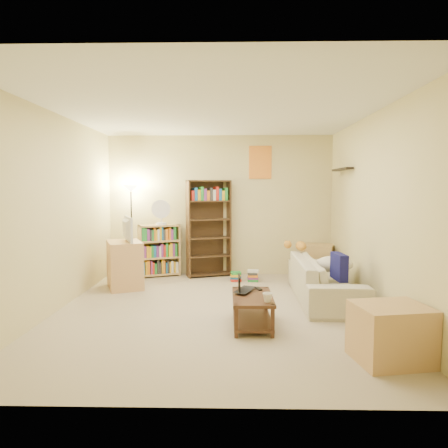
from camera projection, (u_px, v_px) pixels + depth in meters
The scene contains 19 objects.
room at pixel (214, 183), 4.93m from camera, with size 4.50×4.54×2.52m.
sofa at pixel (324, 279), 5.58m from camera, with size 0.81×1.98×0.57m, color beige.
navy_pillow at pixel (339, 267), 5.13m from camera, with size 0.38×0.11×0.34m, color #121351.
cream_blanket at pixel (334, 264), 5.61m from camera, with size 0.53×0.38×0.23m, color beige.
tabby_cat at pixel (299, 246), 6.31m from camera, with size 0.45×0.17×0.16m.
coffee_table at pixel (252, 307), 4.49m from camera, with size 0.45×0.80×0.36m.
laptop at pixel (249, 291), 4.61m from camera, with size 0.37×0.44×0.03m, color black.
laptop_screen at pixel (239, 283), 4.60m from camera, with size 0.01×0.27×0.18m, color white.
mug at pixel (267, 297), 4.21m from camera, with size 0.13×0.13×0.10m, color white.
tv_remote at pixel (258, 289), 4.74m from camera, with size 0.04×0.14×0.02m, color black.
tv_stand at pixel (125, 265), 6.25m from camera, with size 0.49×0.68×0.73m, color tan.
television at pixel (124, 229), 6.20m from camera, with size 0.34×0.65×0.39m, color black.
tall_bookshelf at pixel (209, 226), 7.03m from camera, with size 0.81×0.49×1.70m.
short_bookshelf at pixel (159, 250), 7.09m from camera, with size 0.77×0.53×0.92m.
desk_fan at pixel (161, 212), 6.98m from camera, with size 0.33×0.18×0.44m.
floor_lamp at pixel (131, 204), 7.02m from camera, with size 0.27×0.27×1.62m.
side_table at pixel (318, 261), 6.96m from camera, with size 0.51×0.51×0.58m, color tan.
end_cabinet at pixel (391, 333), 3.57m from camera, with size 0.62×0.51×0.51m, color tan.
book_stacks at pixel (245, 276), 6.69m from camera, with size 0.48×0.15×0.19m.
Camera 1 is at (0.23, -4.94, 1.54)m, focal length 32.00 mm.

